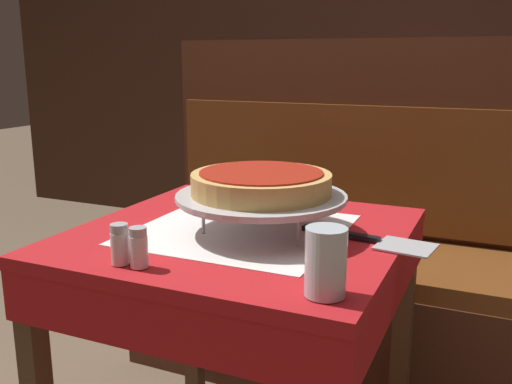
{
  "coord_description": "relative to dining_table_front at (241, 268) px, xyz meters",
  "views": [
    {
      "loc": [
        0.56,
        -1.17,
        1.13
      ],
      "look_at": [
        0.05,
        -0.03,
        0.84
      ],
      "focal_mm": 40.0,
      "sensor_mm": 36.0,
      "label": 1
    }
  ],
  "objects": [
    {
      "name": "pizza_pan_stand",
      "position": [
        0.05,
        0.0,
        0.18
      ],
      "size": [
        0.4,
        0.4,
        0.09
      ],
      "color": "#ADADB2",
      "rests_on": "dining_table_front"
    },
    {
      "name": "water_glass_near",
      "position": [
        0.3,
        -0.29,
        0.16
      ],
      "size": [
        0.07,
        0.07,
        0.12
      ],
      "color": "silver",
      "rests_on": "dining_table_front"
    },
    {
      "name": "back_wall_panel",
      "position": [
        0.0,
        2.33,
        0.56
      ],
      "size": [
        6.0,
        0.04,
        2.4
      ],
      "primitive_type": "cube",
      "color": "#3D2319",
      "rests_on": "ground_plane"
    },
    {
      "name": "salt_shaker",
      "position": [
        -0.11,
        -0.31,
        0.14
      ],
      "size": [
        0.04,
        0.04,
        0.08
      ],
      "color": "silver",
      "rests_on": "dining_table_front"
    },
    {
      "name": "condiment_caddy",
      "position": [
        0.07,
        1.82,
        0.12
      ],
      "size": [
        0.13,
        0.13,
        0.14
      ],
      "color": "black",
      "rests_on": "dining_table_rear"
    },
    {
      "name": "deep_dish_pizza",
      "position": [
        0.05,
        0.0,
        0.21
      ],
      "size": [
        0.32,
        0.32,
        0.05
      ],
      "color": "tan",
      "rests_on": "pizza_pan_stand"
    },
    {
      "name": "pizza_server",
      "position": [
        0.31,
        0.03,
        0.1
      ],
      "size": [
        0.31,
        0.12,
        0.01
      ],
      "color": "#BCBCC1",
      "rests_on": "dining_table_front"
    },
    {
      "name": "dining_table_front",
      "position": [
        0.0,
        0.0,
        0.0
      ],
      "size": [
        0.75,
        0.75,
        0.74
      ],
      "color": "red",
      "rests_on": "ground_plane"
    },
    {
      "name": "pepper_shaker",
      "position": [
        -0.07,
        -0.31,
        0.14
      ],
      "size": [
        0.04,
        0.04,
        0.08
      ],
      "color": "silver",
      "rests_on": "dining_table_front"
    },
    {
      "name": "dining_table_rear",
      "position": [
        0.1,
        1.75,
        -0.01
      ],
      "size": [
        0.79,
        0.79,
        0.73
      ],
      "color": "red",
      "rests_on": "ground_plane"
    },
    {
      "name": "booth_bench",
      "position": [
        0.04,
        0.73,
        -0.29
      ],
      "size": [
        1.45,
        0.51,
        1.2
      ],
      "color": "#4C2819",
      "rests_on": "ground_plane"
    }
  ]
}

